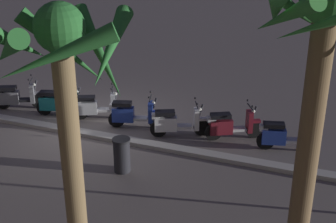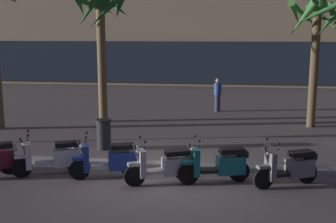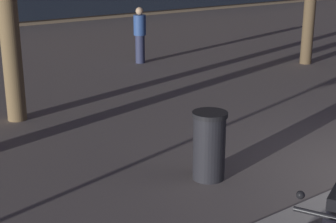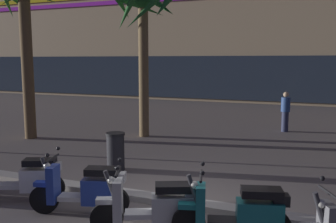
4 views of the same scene
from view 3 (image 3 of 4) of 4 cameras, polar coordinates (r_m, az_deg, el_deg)
pedestrian_strolling_near_curb at (r=14.25m, az=-3.15°, el=8.59°), size 0.34×0.34×1.53m
litter_bin at (r=6.94m, az=4.60°, el=-3.74°), size 0.48×0.48×0.95m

